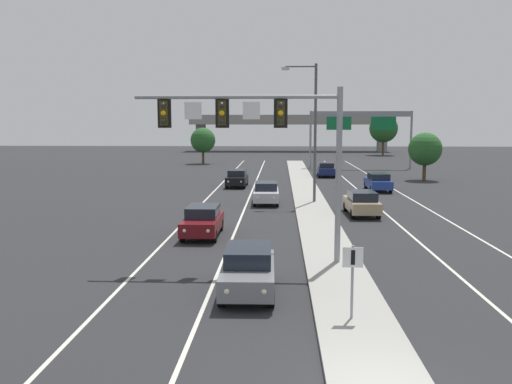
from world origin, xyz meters
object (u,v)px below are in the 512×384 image
Objects in this scene: median_sign_post at (353,271)px; car_oncoming_black at (237,178)px; car_oncoming_grey at (248,269)px; car_receding_blue at (378,182)px; car_receding_tan at (362,203)px; tree_far_right_a at (384,128)px; street_lamp_median at (312,125)px; tree_far_right_b at (425,149)px; overhead_signal_mast at (265,132)px; car_receding_navy at (326,169)px; car_oncoming_silver at (266,193)px; tree_far_left_b at (203,140)px; car_oncoming_darkred at (203,221)px; highway_sign_gantry at (361,121)px.

median_sign_post is 0.49× the size of car_oncoming_black.
car_receding_blue is at bearing 71.66° from car_oncoming_grey.
tree_far_right_a reaches higher than car_receding_tan.
street_lamp_median is 2.02× the size of tree_far_right_b.
overhead_signal_mast reaches higher than car_receding_navy.
tree_far_left_b is (-10.26, 39.50, 2.62)m from car_oncoming_silver.
car_oncoming_black and car_receding_navy have the same top height.
overhead_signal_mast is 8.11m from car_oncoming_darkred.
tree_far_left_b is at bearing 122.19° from car_receding_blue.
tree_far_left_b is (-16.39, 18.72, 2.62)m from car_receding_navy.
car_receding_tan is 1.00× the size of car_receding_navy.
car_receding_tan is 13.23m from car_receding_blue.
tree_far_right_a is (8.70, 30.88, -1.21)m from highway_sign_gantry.
tree_far_left_b reaches higher than median_sign_post.
car_oncoming_silver is (-0.41, 17.43, -4.71)m from overhead_signal_mast.
car_receding_navy is (-3.47, 12.83, 0.00)m from car_receding_blue.
highway_sign_gantry is at bearing 107.42° from tree_far_right_b.
car_oncoming_darkred is 34.83m from tree_far_right_b.
car_receding_tan is 0.34× the size of highway_sign_gantry.
car_receding_blue is 24.45m from highway_sign_gantry.
highway_sign_gantry is at bearing 81.93° from car_receding_tan.
median_sign_post reaches higher than car_oncoming_silver.
tree_far_right_b is at bearing 53.38° from street_lamp_median.
car_oncoming_silver is at bearing 91.34° from overhead_signal_mast.
tree_far_right_a is at bearing 76.13° from overhead_signal_mast.
highway_sign_gantry is 2.52× the size of tree_far_left_b.
car_receding_navy is at bearing 90.34° from car_receding_tan.
car_oncoming_grey is at bearing -102.30° from highway_sign_gantry.
car_oncoming_grey is 17.58m from car_receding_tan.
car_oncoming_darkred is 0.90× the size of tree_far_right_b.
tree_far_right_a is at bearing 74.26° from highway_sign_gantry.
overhead_signal_mast is 1.88× the size of car_receding_navy.
overhead_signal_mast is 1.88× the size of car_oncoming_silver.
street_lamp_median is 11.11m from car_receding_blue.
car_receding_tan is at bearing -113.72° from tree_far_right_b.
car_oncoming_black is (-2.99, 10.61, 0.00)m from car_oncoming_silver.
car_oncoming_darkred is 0.99× the size of car_oncoming_black.
highway_sign_gantry reaches higher than tree_far_left_b.
tree_far_left_b is (-19.86, 31.55, 2.62)m from car_receding_blue.
street_lamp_median reaches higher than car_receding_tan.
overhead_signal_mast reaches higher than car_receding_tan.
street_lamp_median is 0.75× the size of highway_sign_gantry.
car_receding_blue is 11.57m from tree_far_right_b.
tree_far_left_b is (-13.42, 63.60, 1.85)m from median_sign_post.
overhead_signal_mast is at bearing -102.68° from highway_sign_gantry.
street_lamp_median is at bearing 62.09° from car_oncoming_darkred.
overhead_signal_mast is 1.88× the size of car_receding_tan.
median_sign_post is 0.49× the size of car_receding_tan.
car_receding_blue is (9.68, 29.20, 0.00)m from car_oncoming_grey.
car_receding_tan is 47.41m from tree_far_left_b.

